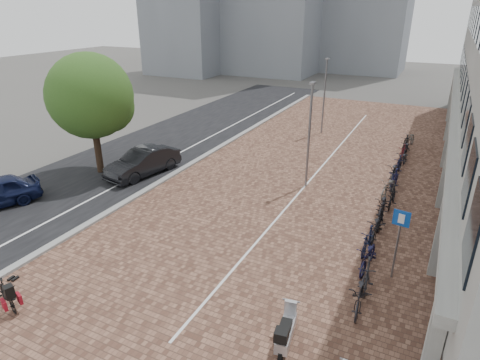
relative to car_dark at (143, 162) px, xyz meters
name	(u,v)px	position (x,y,z in m)	size (l,w,h in m)	color
ground	(168,269)	(6.72, -7.02, -0.76)	(140.00, 140.00, 0.00)	#474442
plaza_brick	(315,170)	(8.72, 4.98, -0.75)	(14.50, 42.00, 0.04)	brown
street_asphalt	(164,145)	(-2.28, 4.98, -0.75)	(8.00, 50.00, 0.03)	black
curb	(212,152)	(1.62, 4.98, -0.69)	(0.35, 42.00, 0.14)	gray
lane_line	(188,149)	(-0.28, 4.98, -0.74)	(0.12, 44.00, 0.00)	white
parking_line	(318,171)	(8.92, 4.98, -0.72)	(0.10, 30.00, 0.00)	white
car_dark	(143,162)	(0.00, 0.00, 0.00)	(1.61, 4.61, 1.52)	black
hero_bike	(6,294)	(3.32, -11.00, -0.27)	(1.63, 0.94, 1.11)	black
shoes	(13,279)	(2.18, -10.05, -0.71)	(0.36, 0.30, 0.09)	black
scooter_back	(286,330)	(11.93, -8.57, -0.18)	(0.52, 1.67, 1.15)	#B5B4BA
parking_sign	(399,233)	(14.22, -3.90, 1.09)	(0.56, 0.13, 2.71)	slate
lamp_near	(309,138)	(8.96, 2.47, 2.01)	(0.12, 0.12, 5.54)	slate
lamp_far	(324,97)	(6.88, 12.75, 2.01)	(0.12, 0.12, 5.53)	gray
street_tree	(94,98)	(-2.43, -0.69, 3.58)	(4.69, 4.69, 6.82)	#382619
bike_row	(392,187)	(13.24, 3.18, -0.24)	(1.33, 20.44, 1.05)	black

